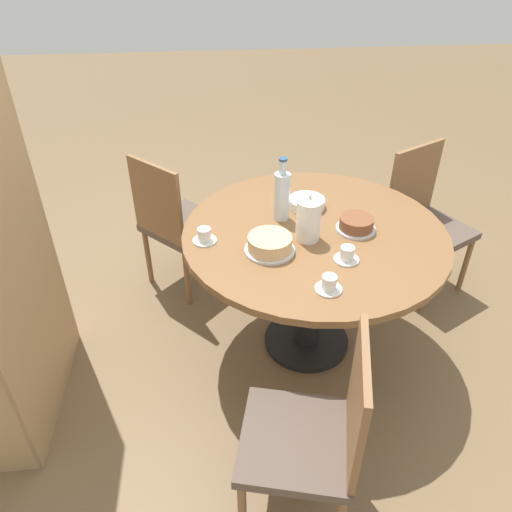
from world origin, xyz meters
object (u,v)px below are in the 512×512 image
object	(u,v)px
chair_a	(315,434)
cup_c	(204,236)
cup_b	(347,255)
water_bottle	(282,195)
cup_a	(329,284)
cake_second	(356,224)
chair_b	(424,218)
cake_main	(270,244)
chair_c	(176,221)
coffee_pot	(309,219)

from	to	relation	value
chair_a	cup_c	world-z (taller)	chair_a
cup_b	cup_c	distance (m)	0.67
chair_a	water_bottle	size ratio (longest dim) A/B	2.76
cup_a	cake_second	bearing A→B (deg)	-27.53
chair_b	cake_second	size ratio (longest dim) A/B	4.66
chair_a	cake_main	bearing A→B (deg)	-160.49
chair_c	water_bottle	size ratio (longest dim) A/B	2.76
coffee_pot	cake_main	bearing A→B (deg)	114.71
chair_a	cup_b	bearing A→B (deg)	173.26
coffee_pot	chair_b	bearing A→B (deg)	-56.27
chair_a	water_bottle	distance (m)	1.15
chair_a	chair_b	world-z (taller)	same
chair_b	cup_a	bearing A→B (deg)	-159.35
chair_b	cup_c	distance (m)	1.48
chair_c	cup_a	distance (m)	1.31
chair_b	water_bottle	size ratio (longest dim) A/B	2.76
cup_a	chair_a	bearing A→B (deg)	164.95
chair_b	water_bottle	distance (m)	1.10
chair_a	cake_main	size ratio (longest dim) A/B	3.88
cake_main	cake_second	distance (m)	0.46
chair_a	coffee_pot	bearing A→B (deg)	-173.53
coffee_pot	chair_a	bearing A→B (deg)	172.74
chair_c	chair_a	bearing A→B (deg)	154.34
cake_main	cup_c	world-z (taller)	cake_main
chair_b	cup_a	world-z (taller)	chair_b
cake_second	chair_c	bearing A→B (deg)	55.88
water_bottle	cup_c	distance (m)	0.44
water_bottle	cup_c	world-z (taller)	water_bottle
chair_a	chair_c	bearing A→B (deg)	-146.42
chair_c	cup_b	bearing A→B (deg)	177.65
chair_c	cup_b	size ratio (longest dim) A/B	7.88
cake_second	cup_c	world-z (taller)	same
cup_b	cake_second	bearing A→B (deg)	-23.52
cup_b	water_bottle	bearing A→B (deg)	31.84
chair_b	cup_b	bearing A→B (deg)	-161.34
water_bottle	cup_b	distance (m)	0.47
chair_a	cake_second	bearing A→B (deg)	172.44
chair_c	cup_c	size ratio (longest dim) A/B	7.88
chair_c	water_bottle	xyz separation A→B (m)	(-0.48, -0.57, 0.41)
coffee_pot	cake_second	size ratio (longest dim) A/B	1.23
chair_b	coffee_pot	size ratio (longest dim) A/B	3.80
water_bottle	cake_second	world-z (taller)	water_bottle
chair_b	cake_second	xyz separation A→B (m)	(-0.52, 0.60, 0.31)
coffee_pot	cake_second	bearing A→B (deg)	-78.10
cake_main	water_bottle	bearing A→B (deg)	-17.91
chair_a	cup_b	distance (m)	0.79
chair_b	cup_c	xyz separation A→B (m)	(-0.55, 1.34, 0.31)
chair_c	cup_c	distance (m)	0.75
chair_c	cake_main	distance (m)	0.96
cup_c	coffee_pot	bearing A→B (deg)	-92.57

